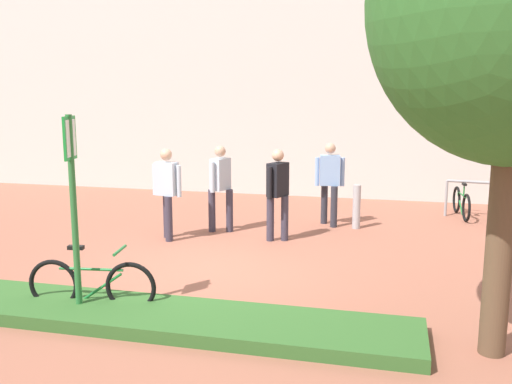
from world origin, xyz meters
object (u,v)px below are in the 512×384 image
Objects in this scene: bike_at_sign at (92,284)px; person_casual_tan at (167,188)px; bollard_steel at (357,207)px; person_shirt_white at (330,179)px; person_suited_navy at (278,189)px; bike_rack_cluster at (509,205)px; person_shirt_blue at (220,183)px; parking_sign_post at (73,187)px.

person_casual_tan is at bearing 96.75° from bike_at_sign.
person_shirt_white is at bearing 165.82° from bollard_steel.
person_suited_navy is (-0.79, -1.46, 0.00)m from person_shirt_white.
bollard_steel is 0.80m from person_shirt_white.
person_suited_navy is 2.07m from person_casual_tan.
bike_at_sign is 0.97× the size of person_shirt_white.
bike_rack_cluster is 6.27m from person_shirt_blue.
bike_rack_cluster is at bearing 26.07° from person_casual_tan.
person_casual_tan is at bearing -146.77° from person_shirt_white.
bike_at_sign is 0.97× the size of person_casual_tan.
person_shirt_white and person_shirt_blue have the same top height.
bollard_steel is at bearing 19.14° from person_shirt_blue.
person_shirt_white reaches higher than bike_at_sign.
bike_at_sign is at bearing -83.25° from person_casual_tan.
bike_at_sign is at bearing -132.34° from bike_rack_cluster.
bike_rack_cluster is at bearing 25.45° from bollard_steel.
person_shirt_blue is (-1.23, 0.41, 0.00)m from person_suited_navy.
bollard_steel is at bearing 26.64° from person_casual_tan.
bollard_steel is (2.98, 5.23, 0.10)m from bike_at_sign.
person_shirt_white is 1.00× the size of person_suited_navy.
bike_at_sign is 3.61m from person_casual_tan.
person_casual_tan is (-2.03, -0.39, 0.00)m from person_suited_navy.
person_suited_navy and person_shirt_blue have the same top height.
bike_at_sign is 4.29m from person_suited_navy.
bike_rack_cluster is at bearing 47.66° from bike_at_sign.
bike_rack_cluster is 1.54× the size of person_suited_navy.
person_casual_tan is at bearing -169.01° from person_suited_navy.
parking_sign_post is at bearing -112.34° from person_suited_navy.
bollard_steel is 3.84m from person_casual_tan.
parking_sign_post is at bearing -114.05° from person_shirt_white.
bike_at_sign is at bearing -94.97° from person_shirt_blue.
person_shirt_blue reaches higher than bike_rack_cluster.
bike_rack_cluster is 3.50m from bollard_steel.
parking_sign_post is at bearing -84.80° from person_casual_tan.
person_shirt_white is 1.00× the size of person_casual_tan.
person_suited_navy reaches higher than bollard_steel.
person_shirt_white and person_casual_tan have the same top height.
bike_at_sign is 0.97× the size of person_shirt_blue.
parking_sign_post is at bearing -119.43° from bollard_steel.
bollard_steel is (3.06, 5.42, -1.19)m from parking_sign_post.
person_shirt_white and person_suited_navy have the same top height.
person_casual_tan reaches higher than bollard_steel.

